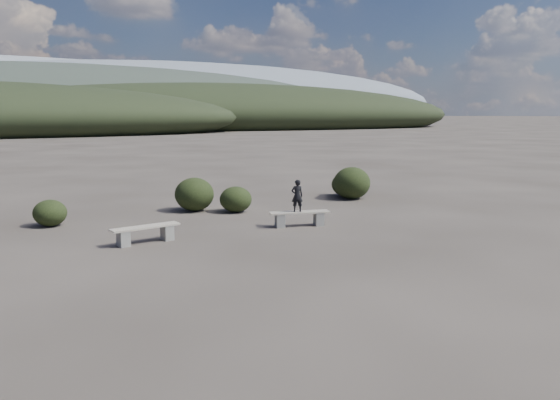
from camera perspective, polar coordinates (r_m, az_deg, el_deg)
name	(u,v)px	position (r m, az deg, el deg)	size (l,w,h in m)	color
ground	(333,275)	(11.79, 5.52, -7.85)	(1200.00, 1200.00, 0.00)	#322C27
bench_left	(146,233)	(14.95, -13.85, -3.33)	(1.89, 0.79, 0.46)	gray
bench_right	(300,217)	(16.65, 2.05, -1.83)	(1.88, 0.72, 0.46)	gray
seated_person	(297,196)	(16.51, 1.80, 0.45)	(0.36, 0.24, 0.98)	black
shrub_a	(50,213)	(18.09, -22.91, -1.25)	(1.00, 1.00, 0.82)	black
shrub_b	(194,194)	(19.49, -8.94, 0.59)	(1.38, 1.38, 1.18)	black
shrub_c	(236,199)	(19.10, -4.65, 0.07)	(1.12, 1.12, 0.90)	black
shrub_d	(352,183)	(22.16, 7.52, 1.78)	(1.48, 1.48, 1.29)	black
shrub_e	(346,184)	(22.90, 6.88, 1.63)	(1.17, 1.17, 0.98)	black
mountain_ridges	(28,100)	(348.93, -24.80, 9.43)	(500.00, 400.00, 56.00)	black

